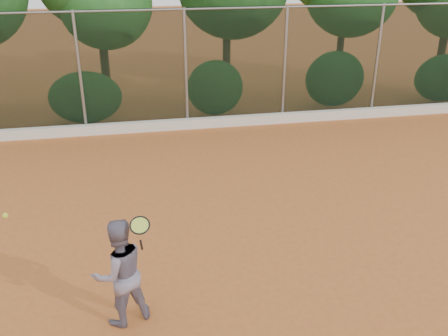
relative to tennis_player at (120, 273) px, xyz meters
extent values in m
plane|color=#BC642C|center=(1.96, 1.39, -0.83)|extent=(80.00, 80.00, 0.00)
cube|color=silver|center=(1.96, 8.21, -0.68)|extent=(24.00, 0.20, 0.30)
imported|color=slate|center=(0.00, 0.00, 0.00)|extent=(0.99, 0.89, 1.67)
cube|color=black|center=(1.96, 8.39, 0.92)|extent=(24.00, 0.01, 3.50)
cylinder|color=gray|center=(1.96, 8.39, 2.62)|extent=(24.00, 0.06, 0.06)
cylinder|color=gray|center=(-1.04, 8.39, 0.92)|extent=(0.09, 0.09, 3.50)
cylinder|color=gray|center=(1.96, 8.39, 0.92)|extent=(0.09, 0.09, 3.50)
cylinder|color=gray|center=(4.96, 8.39, 0.92)|extent=(0.09, 0.09, 3.50)
cylinder|color=gray|center=(7.96, 8.39, 0.92)|extent=(0.09, 0.09, 3.50)
cylinder|color=#43301A|center=(-0.44, 10.69, 0.37)|extent=(0.28, 0.28, 2.40)
ellipsoid|color=#236021|center=(-0.24, 10.59, 2.57)|extent=(2.90, 2.40, 2.80)
cylinder|color=#402C18|center=(3.56, 10.39, 0.67)|extent=(0.26, 0.26, 3.00)
cylinder|color=#432C19|center=(7.66, 10.59, 0.52)|extent=(0.24, 0.24, 2.70)
cylinder|color=#472F1B|center=(11.36, 10.19, 0.42)|extent=(0.28, 0.28, 2.50)
ellipsoid|color=#336F2A|center=(-1.04, 9.19, 0.02)|extent=(2.20, 1.16, 1.60)
ellipsoid|color=#34732B|center=(2.96, 9.19, 0.12)|extent=(1.80, 1.04, 1.76)
ellipsoid|color=#276727|center=(6.96, 9.19, 0.22)|extent=(2.00, 1.10, 1.84)
ellipsoid|color=#266426|center=(10.96, 9.19, 0.07)|extent=(2.16, 1.12, 1.64)
cylinder|color=black|center=(0.34, -0.08, 0.48)|extent=(0.05, 0.19, 0.25)
torus|color=black|center=(0.34, -0.14, 0.83)|extent=(0.30, 0.27, 0.17)
cylinder|color=#C2DD41|center=(0.34, -0.14, 0.83)|extent=(0.25, 0.22, 0.14)
sphere|color=#CCEC35|center=(-1.37, 0.06, 1.04)|extent=(0.07, 0.07, 0.07)
camera|label=1|loc=(0.37, -6.02, 4.26)|focal=40.00mm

